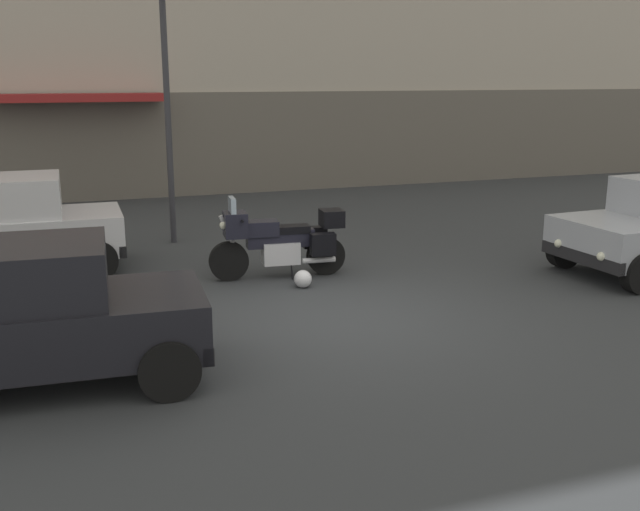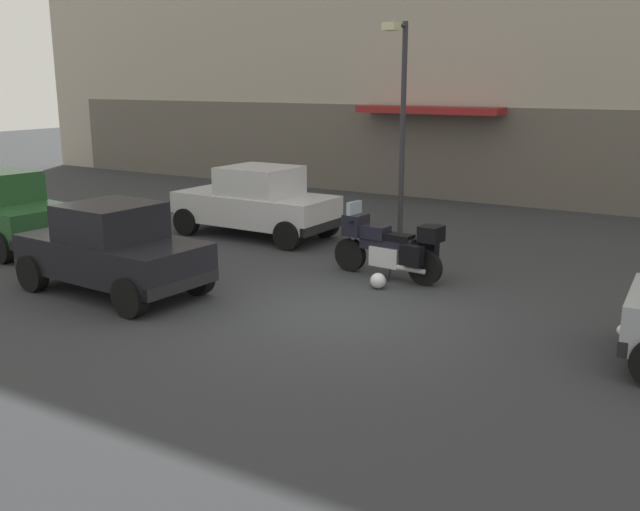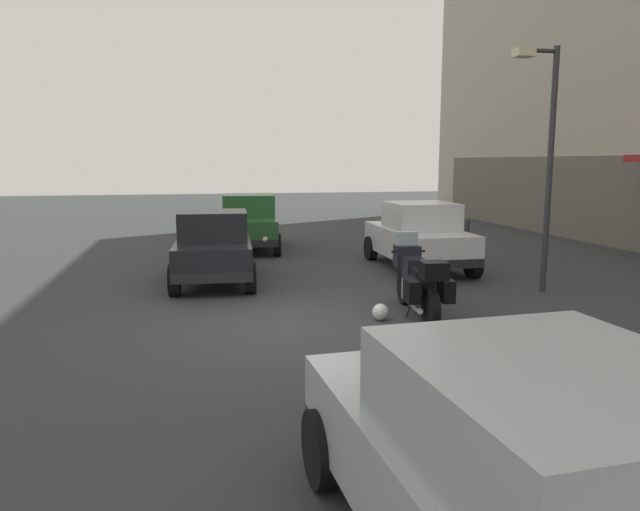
{
  "view_description": "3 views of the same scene",
  "coord_description": "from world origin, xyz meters",
  "px_view_note": "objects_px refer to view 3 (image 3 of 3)",
  "views": [
    {
      "loc": [
        -3.41,
        -8.9,
        3.24
      ],
      "look_at": [
        -0.11,
        0.32,
        0.82
      ],
      "focal_mm": 40.99,
      "sensor_mm": 36.0,
      "label": 1
    },
    {
      "loc": [
        5.48,
        -9.34,
        3.6
      ],
      "look_at": [
        -0.47,
        0.44,
        0.77
      ],
      "focal_mm": 40.22,
      "sensor_mm": 36.0,
      "label": 2
    },
    {
      "loc": [
        9.12,
        -1.43,
        2.62
      ],
      "look_at": [
        -0.41,
        0.62,
        1.05
      ],
      "focal_mm": 32.95,
      "sensor_mm": 36.0,
      "label": 3
    }
  ],
  "objects_px": {
    "motorcycle": "(418,280)",
    "car_sedan_far": "(559,502)",
    "streetlamp_curbside": "(545,146)",
    "bollard_curbside": "(467,231)",
    "car_wagon_end": "(419,236)",
    "car_hatchback_near": "(250,222)",
    "car_compact_side": "(214,247)",
    "helmet": "(380,312)"
  },
  "relations": [
    {
      "from": "helmet",
      "to": "car_wagon_end",
      "type": "relative_size",
      "value": 0.07
    },
    {
      "from": "car_wagon_end",
      "to": "car_sedan_far",
      "type": "bearing_deg",
      "value": 162.9
    },
    {
      "from": "car_wagon_end",
      "to": "bollard_curbside",
      "type": "xyz_separation_m",
      "value": [
        -3.33,
        2.92,
        -0.34
      ]
    },
    {
      "from": "helmet",
      "to": "car_sedan_far",
      "type": "distance_m",
      "value": 6.6
    },
    {
      "from": "car_hatchback_near",
      "to": "car_wagon_end",
      "type": "height_order",
      "value": "same"
    },
    {
      "from": "car_compact_side",
      "to": "bollard_curbside",
      "type": "relative_size",
      "value": 4.06
    },
    {
      "from": "bollard_curbside",
      "to": "helmet",
      "type": "bearing_deg",
      "value": -34.58
    },
    {
      "from": "helmet",
      "to": "car_compact_side",
      "type": "bearing_deg",
      "value": -145.52
    },
    {
      "from": "bollard_curbside",
      "to": "car_compact_side",
      "type": "bearing_deg",
      "value": -63.5
    },
    {
      "from": "car_compact_side",
      "to": "helmet",
      "type": "bearing_deg",
      "value": -142.05
    },
    {
      "from": "motorcycle",
      "to": "streetlamp_curbside",
      "type": "xyz_separation_m",
      "value": [
        -1.27,
        3.07,
        2.3
      ]
    },
    {
      "from": "helmet",
      "to": "car_sedan_far",
      "type": "bearing_deg",
      "value": -9.58
    },
    {
      "from": "streetlamp_curbside",
      "to": "bollard_curbside",
      "type": "relative_size",
      "value": 5.5
    },
    {
      "from": "motorcycle",
      "to": "car_sedan_far",
      "type": "bearing_deg",
      "value": 170.41
    },
    {
      "from": "streetlamp_curbside",
      "to": "car_compact_side",
      "type": "bearing_deg",
      "value": -110.29
    },
    {
      "from": "car_sedan_far",
      "to": "car_compact_side",
      "type": "xyz_separation_m",
      "value": [
        -10.25,
        -1.5,
        -0.01
      ]
    },
    {
      "from": "car_sedan_far",
      "to": "car_wagon_end",
      "type": "bearing_deg",
      "value": -20.77
    },
    {
      "from": "motorcycle",
      "to": "car_compact_side",
      "type": "height_order",
      "value": "car_compact_side"
    },
    {
      "from": "car_hatchback_near",
      "to": "motorcycle",
      "type": "bearing_deg",
      "value": 20.42
    },
    {
      "from": "car_wagon_end",
      "to": "streetlamp_curbside",
      "type": "relative_size",
      "value": 0.81
    },
    {
      "from": "car_wagon_end",
      "to": "helmet",
      "type": "bearing_deg",
      "value": 152.07
    },
    {
      "from": "motorcycle",
      "to": "bollard_curbside",
      "type": "height_order",
      "value": "motorcycle"
    },
    {
      "from": "motorcycle",
      "to": "car_hatchback_near",
      "type": "bearing_deg",
      "value": 19.24
    },
    {
      "from": "bollard_curbside",
      "to": "car_hatchback_near",
      "type": "bearing_deg",
      "value": -97.6
    },
    {
      "from": "helmet",
      "to": "car_wagon_end",
      "type": "xyz_separation_m",
      "value": [
        -4.39,
        2.4,
        0.67
      ]
    },
    {
      "from": "car_sedan_far",
      "to": "streetlamp_curbside",
      "type": "xyz_separation_m",
      "value": [
        -7.89,
        4.87,
        2.14
      ]
    },
    {
      "from": "motorcycle",
      "to": "car_hatchback_near",
      "type": "xyz_separation_m",
      "value": [
        -8.45,
        -2.05,
        0.19
      ]
    },
    {
      "from": "motorcycle",
      "to": "car_sedan_far",
      "type": "distance_m",
      "value": 6.86
    },
    {
      "from": "motorcycle",
      "to": "car_compact_side",
      "type": "bearing_deg",
      "value": 47.9
    },
    {
      "from": "car_sedan_far",
      "to": "bollard_curbside",
      "type": "distance_m",
      "value": 15.57
    },
    {
      "from": "streetlamp_curbside",
      "to": "bollard_curbside",
      "type": "height_order",
      "value": "streetlamp_curbside"
    },
    {
      "from": "helmet",
      "to": "car_sedan_far",
      "type": "height_order",
      "value": "car_sedan_far"
    },
    {
      "from": "helmet",
      "to": "car_compact_side",
      "type": "relative_size",
      "value": 0.08
    },
    {
      "from": "car_hatchback_near",
      "to": "bollard_curbside",
      "type": "xyz_separation_m",
      "value": [
        0.89,
        6.66,
        -0.34
      ]
    },
    {
      "from": "helmet",
      "to": "car_wagon_end",
      "type": "bearing_deg",
      "value": 151.37
    },
    {
      "from": "motorcycle",
      "to": "car_hatchback_near",
      "type": "height_order",
      "value": "car_hatchback_near"
    },
    {
      "from": "helmet",
      "to": "car_hatchback_near",
      "type": "xyz_separation_m",
      "value": [
        -8.6,
        -1.35,
        0.67
      ]
    },
    {
      "from": "helmet",
      "to": "bollard_curbside",
      "type": "relative_size",
      "value": 0.32
    },
    {
      "from": "car_sedan_far",
      "to": "streetlamp_curbside",
      "type": "relative_size",
      "value": 0.97
    },
    {
      "from": "motorcycle",
      "to": "car_wagon_end",
      "type": "distance_m",
      "value": 4.57
    },
    {
      "from": "car_wagon_end",
      "to": "car_hatchback_near",
      "type": "bearing_deg",
      "value": 42.3
    },
    {
      "from": "car_hatchback_near",
      "to": "car_wagon_end",
      "type": "distance_m",
      "value": 5.63
    }
  ]
}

